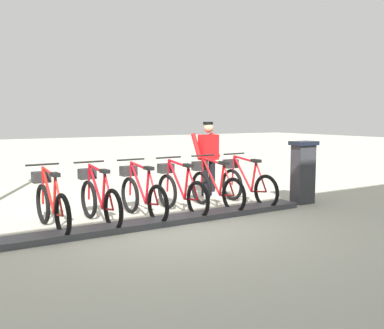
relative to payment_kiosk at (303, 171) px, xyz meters
name	(u,v)px	position (x,y,z in m)	size (l,w,h in m)	color
ground_plane	(168,223)	(-0.05, 3.17, -0.67)	(60.00, 60.00, 0.00)	#B8B6A3
dock_rail_base	(168,220)	(-0.05, 3.17, -0.62)	(0.44, 5.49, 0.10)	#47474C
payment_kiosk	(303,171)	(0.00, 0.00, 0.00)	(0.36, 0.52, 1.28)	#38383D
bike_docked_0	(246,183)	(0.57, 1.02, -0.24)	(1.72, 0.54, 1.02)	black
bike_docked_1	(214,186)	(0.57, 1.80, -0.24)	(1.72, 0.54, 1.02)	black
bike_docked_2	(180,190)	(0.57, 2.59, -0.24)	(1.72, 0.54, 1.02)	black
bike_docked_3	(141,194)	(0.57, 3.37, -0.24)	(1.72, 0.54, 1.02)	black
bike_docked_4	(98,198)	(0.57, 4.15, -0.24)	(1.72, 0.54, 1.02)	black
bike_docked_5	(51,203)	(0.57, 4.93, -0.24)	(1.72, 0.54, 1.02)	black
worker_near_rack	(208,156)	(1.70, 1.19, 0.24)	(0.48, 0.65, 1.66)	white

